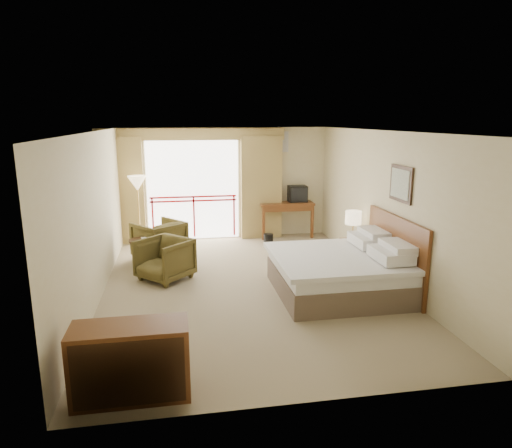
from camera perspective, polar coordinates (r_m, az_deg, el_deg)
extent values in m
plane|color=gray|center=(8.20, -0.97, -7.70)|extent=(7.00, 7.00, 0.00)
plane|color=white|center=(7.67, -1.04, 11.52)|extent=(7.00, 7.00, 0.00)
plane|color=beige|center=(11.25, -3.79, 5.07)|extent=(5.00, 0.00, 5.00)
plane|color=beige|center=(4.52, 5.98, -7.13)|extent=(5.00, 0.00, 5.00)
plane|color=beige|center=(7.84, -19.36, 0.87)|extent=(0.00, 7.00, 7.00)
plane|color=beige|center=(8.57, 15.76, 2.10)|extent=(0.00, 7.00, 7.00)
plane|color=white|center=(11.19, -7.85, 4.17)|extent=(2.40, 0.00, 2.40)
cube|color=#A60E13|center=(11.21, -7.81, 2.89)|extent=(2.09, 0.03, 0.04)
cube|color=#A60E13|center=(11.20, -7.83, 3.39)|extent=(2.09, 0.03, 0.04)
cube|color=#A60E13|center=(11.30, -12.77, 0.69)|extent=(0.04, 0.03, 1.00)
cube|color=#A60E13|center=(11.29, -7.75, 0.89)|extent=(0.04, 0.03, 1.00)
cube|color=#A60E13|center=(11.37, -2.76, 1.08)|extent=(0.04, 0.03, 1.00)
cube|color=olive|center=(11.12, -16.38, 3.96)|extent=(1.00, 0.26, 2.50)
cube|color=olive|center=(11.24, 0.62, 4.58)|extent=(1.00, 0.26, 2.50)
cube|color=olive|center=(10.97, -8.05, 11.07)|extent=(4.40, 0.22, 0.28)
cube|color=silver|center=(11.34, 2.80, 10.23)|extent=(0.50, 0.04, 0.50)
cube|color=brown|center=(7.93, 10.21, -7.10)|extent=(2.05, 2.00, 0.40)
cube|color=white|center=(7.84, 10.29, -5.04)|extent=(2.01, 1.96, 0.22)
cube|color=white|center=(7.78, 9.99, -4.15)|extent=(2.09, 2.06, 0.08)
cube|color=white|center=(7.63, 16.49, -3.67)|extent=(0.50, 0.75, 0.18)
cube|color=white|center=(8.41, 13.81, -1.96)|extent=(0.50, 0.75, 0.18)
cube|color=white|center=(7.66, 17.42, -2.74)|extent=(0.40, 0.70, 0.14)
cube|color=white|center=(8.44, 14.66, -1.13)|extent=(0.40, 0.70, 0.14)
cube|color=#572C15|center=(8.19, 17.00, -3.52)|extent=(0.06, 2.10, 1.30)
cube|color=black|center=(7.95, 17.67, 4.81)|extent=(0.03, 0.72, 0.60)
cube|color=silver|center=(7.94, 17.54, 4.81)|extent=(0.01, 0.60, 0.48)
cube|color=#572C15|center=(9.33, 11.98, -3.61)|extent=(0.41, 0.48, 0.55)
cylinder|color=tan|center=(9.29, 11.95, -1.68)|extent=(0.13, 0.13, 0.04)
cylinder|color=tan|center=(9.25, 12.00, -0.68)|extent=(0.03, 0.03, 0.34)
cylinder|color=#FFE5B2|center=(9.20, 12.07, 0.79)|extent=(0.32, 0.32, 0.26)
cube|color=black|center=(9.09, 12.13, -1.99)|extent=(0.21, 0.18, 0.08)
cube|color=#572C15|center=(11.40, 3.73, 2.63)|extent=(1.34, 0.65, 0.06)
cube|color=#572C15|center=(11.09, 0.95, 0.06)|extent=(0.07, 0.07, 0.83)
cube|color=#572C15|center=(11.38, 7.03, 0.30)|extent=(0.07, 0.07, 0.83)
cube|color=#572C15|center=(11.63, 0.43, 0.67)|extent=(0.07, 0.07, 0.83)
cube|color=#572C15|center=(11.90, 6.25, 0.89)|extent=(0.07, 0.07, 0.83)
cube|color=#572C15|center=(11.73, 3.38, 1.21)|extent=(1.23, 0.03, 0.61)
cube|color=#572C15|center=(11.14, 4.07, 1.91)|extent=(1.23, 0.03, 0.13)
cube|color=black|center=(11.43, 5.21, 3.78)|extent=(0.45, 0.34, 0.41)
cube|color=black|center=(11.27, 5.43, 3.64)|extent=(0.41, 0.02, 0.32)
cylinder|color=black|center=(11.30, 2.01, 3.30)|extent=(0.14, 0.14, 0.24)
cylinder|color=white|center=(11.29, 2.80, 2.89)|extent=(0.07, 0.07, 0.09)
cylinder|color=black|center=(10.68, 1.56, -1.97)|extent=(0.24, 0.24, 0.28)
imported|color=#423819|center=(9.92, -11.90, -4.27)|extent=(1.25, 1.25, 0.82)
imported|color=#423819|center=(8.67, -11.24, -6.78)|extent=(1.19, 1.19, 0.77)
cylinder|color=black|center=(9.35, -14.09, -2.00)|extent=(0.51, 0.51, 0.04)
cylinder|color=black|center=(9.42, -14.00, -3.56)|extent=(0.06, 0.06, 0.51)
cylinder|color=black|center=(9.49, -13.92, -5.04)|extent=(0.37, 0.37, 0.03)
imported|color=white|center=(9.34, -14.10, -1.88)|extent=(0.20, 0.24, 0.02)
cylinder|color=tan|center=(10.95, -14.20, -2.67)|extent=(0.27, 0.27, 0.03)
cylinder|color=tan|center=(10.79, -14.41, 0.93)|extent=(0.03, 0.03, 1.43)
cone|color=#FFE5B2|center=(10.66, -14.64, 4.95)|extent=(0.42, 0.42, 0.33)
cube|color=#572C15|center=(5.19, -15.35, -16.21)|extent=(1.22, 0.51, 0.81)
cube|color=black|center=(4.97, -15.61, -17.62)|extent=(1.12, 0.02, 0.71)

